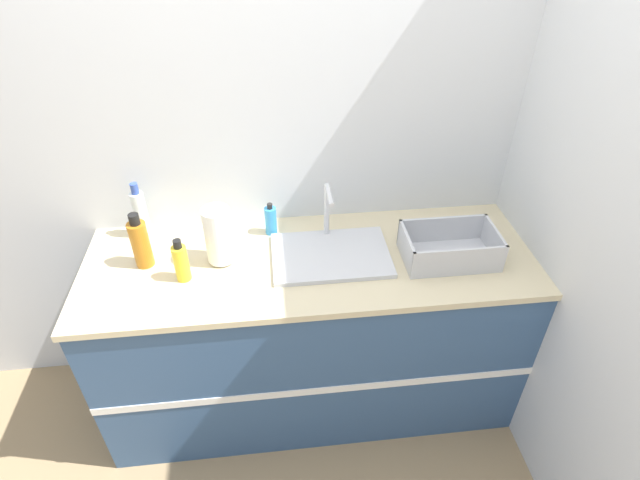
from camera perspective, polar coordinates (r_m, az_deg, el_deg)
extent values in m
plane|color=#937A56|center=(2.61, -0.01, -22.55)|extent=(12.00, 12.00, 0.00)
cube|color=silver|center=(2.22, -2.03, 11.59)|extent=(4.31, 0.06, 2.60)
cube|color=silver|center=(2.21, 25.39, 7.83)|extent=(0.06, 2.65, 2.60)
cube|color=#33517A|center=(2.45, -0.88, -10.71)|extent=(1.91, 0.65, 0.88)
cube|color=white|center=(2.24, -0.02, -16.73)|extent=(1.91, 0.01, 0.04)
cube|color=beige|center=(2.14, -0.99, -2.44)|extent=(1.93, 0.68, 0.03)
cube|color=silver|center=(2.13, 1.24, -1.73)|extent=(0.50, 0.34, 0.02)
cylinder|color=silver|center=(2.17, 0.77, 3.48)|extent=(0.02, 0.02, 0.25)
cylinder|color=silver|center=(2.04, 1.07, 5.17)|extent=(0.02, 0.16, 0.02)
cylinder|color=#4C4C51|center=(2.15, -11.12, -2.18)|extent=(0.09, 0.09, 0.01)
cylinder|color=white|center=(2.08, -11.53, 0.56)|extent=(0.11, 0.11, 0.25)
cube|color=#B7BABF|center=(2.20, 14.38, -1.87)|extent=(0.39, 0.24, 0.01)
cube|color=#B7BABF|center=(2.07, 15.62, -2.37)|extent=(0.39, 0.01, 0.12)
cube|color=#B7BABF|center=(2.24, 13.75, 1.25)|extent=(0.39, 0.01, 0.12)
cube|color=#B7BABF|center=(2.10, 9.81, -0.85)|extent=(0.01, 0.24, 0.12)
cube|color=#B7BABF|center=(2.23, 19.20, -0.15)|extent=(0.01, 0.24, 0.12)
cylinder|color=#B26B19|center=(2.16, -19.79, -0.49)|extent=(0.08, 0.08, 0.20)
cylinder|color=black|center=(2.09, -20.49, 2.23)|extent=(0.04, 0.04, 0.04)
cylinder|color=yellow|center=(2.05, -15.56, -2.58)|extent=(0.06, 0.06, 0.16)
cylinder|color=black|center=(2.00, -16.00, -0.45)|extent=(0.03, 0.03, 0.03)
cylinder|color=silver|center=(2.33, -19.76, 2.71)|extent=(0.06, 0.06, 0.22)
cylinder|color=#334C9E|center=(2.27, -20.45, 5.53)|extent=(0.03, 0.03, 0.05)
cylinder|color=#338CCC|center=(2.25, -5.65, 2.21)|extent=(0.05, 0.05, 0.13)
cylinder|color=black|center=(2.21, -5.76, 3.87)|extent=(0.02, 0.02, 0.02)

